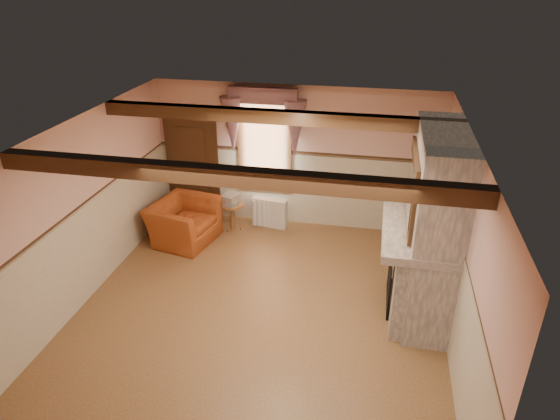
% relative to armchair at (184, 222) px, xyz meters
% --- Properties ---
extents(floor, '(5.50, 6.00, 0.01)m').
position_rel_armchair_xyz_m(floor, '(1.92, -1.82, -0.39)').
color(floor, brown).
rests_on(floor, ground).
extents(ceiling, '(5.50, 6.00, 0.01)m').
position_rel_armchair_xyz_m(ceiling, '(1.92, -1.82, 2.41)').
color(ceiling, silver).
rests_on(ceiling, wall_back).
extents(wall_back, '(5.50, 0.02, 2.80)m').
position_rel_armchair_xyz_m(wall_back, '(1.92, 1.18, 1.01)').
color(wall_back, '#DCA798').
rests_on(wall_back, floor).
extents(wall_front, '(5.50, 0.02, 2.80)m').
position_rel_armchair_xyz_m(wall_front, '(1.92, -4.82, 1.01)').
color(wall_front, '#DCA798').
rests_on(wall_front, floor).
extents(wall_left, '(0.02, 6.00, 2.80)m').
position_rel_armchair_xyz_m(wall_left, '(-0.83, -1.82, 1.01)').
color(wall_left, '#DCA798').
rests_on(wall_left, floor).
extents(wall_right, '(0.02, 6.00, 2.80)m').
position_rel_armchair_xyz_m(wall_right, '(4.67, -1.82, 1.01)').
color(wall_right, '#DCA798').
rests_on(wall_right, floor).
extents(wainscot, '(5.50, 6.00, 1.50)m').
position_rel_armchair_xyz_m(wainscot, '(1.92, -1.82, 0.36)').
color(wainscot, beige).
rests_on(wainscot, floor).
extents(chair_rail, '(5.50, 6.00, 0.08)m').
position_rel_armchair_xyz_m(chair_rail, '(1.92, -1.82, 1.11)').
color(chair_rail, black).
rests_on(chair_rail, wainscot).
extents(firebox, '(0.20, 0.95, 0.90)m').
position_rel_armchair_xyz_m(firebox, '(3.92, -1.22, 0.06)').
color(firebox, black).
rests_on(firebox, floor).
extents(armchair, '(1.27, 1.39, 0.78)m').
position_rel_armchair_xyz_m(armchair, '(0.00, 0.00, 0.00)').
color(armchair, '#994219').
rests_on(armchair, floor).
extents(side_table, '(0.50, 0.50, 0.55)m').
position_rel_armchair_xyz_m(side_table, '(0.77, 0.61, -0.12)').
color(side_table, brown).
rests_on(side_table, floor).
extents(book_stack, '(0.35, 0.39, 0.20)m').
position_rel_armchair_xyz_m(book_stack, '(0.76, 0.61, 0.26)').
color(book_stack, '#B7AD8C').
rests_on(book_stack, side_table).
extents(radiator, '(0.72, 0.27, 0.60)m').
position_rel_armchair_xyz_m(radiator, '(1.46, 0.88, -0.09)').
color(radiator, silver).
rests_on(radiator, floor).
extents(bowl, '(0.36, 0.36, 0.09)m').
position_rel_armchair_xyz_m(bowl, '(4.16, -1.43, 1.07)').
color(bowl, brown).
rests_on(bowl, mantel).
extents(mantel_clock, '(0.14, 0.24, 0.20)m').
position_rel_armchair_xyz_m(mantel_clock, '(4.16, -0.41, 1.13)').
color(mantel_clock, black).
rests_on(mantel_clock, mantel).
extents(oil_lamp, '(0.11, 0.11, 0.28)m').
position_rel_armchair_xyz_m(oil_lamp, '(4.16, -0.89, 1.17)').
color(oil_lamp, gold).
rests_on(oil_lamp, mantel).
extents(candle_red, '(0.06, 0.06, 0.16)m').
position_rel_armchair_xyz_m(candle_red, '(4.16, -1.60, 1.11)').
color(candle_red, maroon).
rests_on(candle_red, mantel).
extents(jar_yellow, '(0.06, 0.06, 0.12)m').
position_rel_armchair_xyz_m(jar_yellow, '(4.16, -1.55, 1.09)').
color(jar_yellow, gold).
rests_on(jar_yellow, mantel).
extents(fireplace, '(0.85, 2.00, 2.80)m').
position_rel_armchair_xyz_m(fireplace, '(4.34, -1.22, 1.01)').
color(fireplace, gray).
rests_on(fireplace, floor).
extents(mantel, '(1.05, 2.05, 0.12)m').
position_rel_armchair_xyz_m(mantel, '(4.16, -1.22, 0.97)').
color(mantel, gray).
rests_on(mantel, fireplace).
extents(overmantel_mirror, '(0.06, 1.44, 1.04)m').
position_rel_armchair_xyz_m(overmantel_mirror, '(3.98, -1.22, 1.58)').
color(overmantel_mirror, silver).
rests_on(overmantel_mirror, fireplace).
extents(door, '(1.10, 0.10, 2.10)m').
position_rel_armchair_xyz_m(door, '(-0.18, 1.12, 0.66)').
color(door, black).
rests_on(door, floor).
extents(window, '(1.06, 0.08, 2.02)m').
position_rel_armchair_xyz_m(window, '(1.32, 1.15, 1.26)').
color(window, white).
rests_on(window, wall_back).
extents(window_drapes, '(1.30, 0.14, 1.40)m').
position_rel_armchair_xyz_m(window_drapes, '(1.32, 1.06, 1.86)').
color(window_drapes, gray).
rests_on(window_drapes, wall_back).
extents(ceiling_beam_front, '(5.50, 0.18, 0.20)m').
position_rel_armchair_xyz_m(ceiling_beam_front, '(1.92, -3.02, 2.31)').
color(ceiling_beam_front, black).
rests_on(ceiling_beam_front, ceiling).
extents(ceiling_beam_back, '(5.50, 0.18, 0.20)m').
position_rel_armchair_xyz_m(ceiling_beam_back, '(1.92, -0.62, 2.31)').
color(ceiling_beam_back, black).
rests_on(ceiling_beam_back, ceiling).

